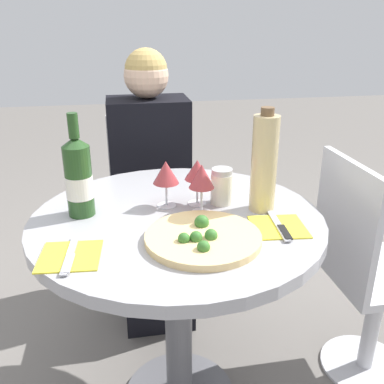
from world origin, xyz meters
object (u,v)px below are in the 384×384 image
at_px(dining_table, 178,256).
at_px(wine_bottle, 79,177).
at_px(chair_empty_side, 366,277).
at_px(seated_diner, 152,199).
at_px(pizza_large, 203,237).
at_px(tall_carafe, 264,163).
at_px(chair_behind_diner, 151,208).

xyz_separation_m(dining_table, wine_bottle, (-0.28, 0.06, 0.26)).
bearing_deg(chair_empty_side, seated_diner, -130.27).
xyz_separation_m(seated_diner, pizza_large, (0.07, -0.79, 0.22)).
bearing_deg(pizza_large, chair_empty_side, 16.44).
xyz_separation_m(chair_empty_side, tall_carafe, (-0.42, -0.01, 0.46)).
xyz_separation_m(dining_table, tall_carafe, (0.27, 0.00, 0.29)).
height_order(seated_diner, pizza_large, seated_diner).
bearing_deg(dining_table, tall_carafe, 0.47).
xyz_separation_m(chair_empty_side, pizza_large, (-0.64, -0.19, 0.32)).
distance_m(seated_diner, wine_bottle, 0.69).
bearing_deg(seated_diner, dining_table, 92.26).
xyz_separation_m(wine_bottle, tall_carafe, (0.55, -0.06, 0.03)).
relative_size(seated_diner, tall_carafe, 3.70).
distance_m(seated_diner, tall_carafe, 0.77).
relative_size(chair_behind_diner, chair_empty_side, 1.00).
xyz_separation_m(pizza_large, tall_carafe, (0.22, 0.18, 0.14)).
bearing_deg(seated_diner, wine_bottle, 65.14).
relative_size(chair_empty_side, pizza_large, 2.77).
height_order(wine_bottle, tall_carafe, tall_carafe).
height_order(dining_table, seated_diner, seated_diner).
bearing_deg(chair_behind_diner, wine_bottle, 69.77).
bearing_deg(pizza_large, tall_carafe, 38.31).
height_order(chair_behind_diner, seated_diner, seated_diner).
bearing_deg(wine_bottle, seated_diner, 65.14).
bearing_deg(chair_empty_side, tall_carafe, -88.08).
relative_size(chair_behind_diner, wine_bottle, 2.80).
relative_size(dining_table, wine_bottle, 2.85).
distance_m(chair_behind_diner, tall_carafe, 0.93).
bearing_deg(chair_behind_diner, dining_table, 91.84).
height_order(dining_table, chair_empty_side, chair_empty_side).
bearing_deg(dining_table, seated_diner, 92.26).
bearing_deg(chair_behind_diner, tall_carafe, 110.94).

